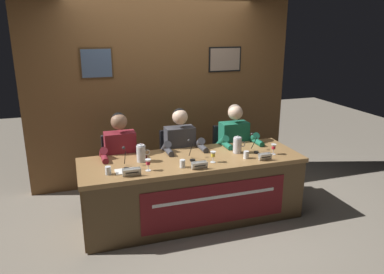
% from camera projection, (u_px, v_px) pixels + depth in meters
% --- Properties ---
extents(ground_plane, '(12.00, 12.00, 0.00)m').
position_uv_depth(ground_plane, '(192.00, 217.00, 4.44)').
color(ground_plane, gray).
extents(wall_back_panelled, '(3.71, 0.14, 2.60)m').
position_uv_depth(wall_back_panelled, '(164.00, 91.00, 5.22)').
color(wall_back_panelled, brown).
rests_on(wall_back_panelled, ground_plane).
extents(conference_table, '(2.51, 0.84, 0.74)m').
position_uv_depth(conference_table, '(195.00, 181.00, 4.20)').
color(conference_table, olive).
rests_on(conference_table, ground_plane).
extents(chair_left, '(0.44, 0.44, 0.89)m').
position_uv_depth(chair_left, '(121.00, 172.00, 4.65)').
color(chair_left, black).
rests_on(chair_left, ground_plane).
extents(panelist_left, '(0.51, 0.48, 1.21)m').
position_uv_depth(panelist_left, '(122.00, 156.00, 4.39)').
color(panelist_left, black).
rests_on(panelist_left, ground_plane).
extents(nameplate_left, '(0.18, 0.06, 0.08)m').
position_uv_depth(nameplate_left, '(132.00, 172.00, 3.72)').
color(nameplate_left, white).
rests_on(nameplate_left, conference_table).
extents(juice_glass_left, '(0.06, 0.06, 0.12)m').
position_uv_depth(juice_glass_left, '(148.00, 163.00, 3.84)').
color(juice_glass_left, white).
rests_on(juice_glass_left, conference_table).
extents(water_cup_left, '(0.06, 0.06, 0.08)m').
position_uv_depth(water_cup_left, '(108.00, 171.00, 3.76)').
color(water_cup_left, silver).
rests_on(water_cup_left, conference_table).
extents(microphone_left, '(0.06, 0.17, 0.22)m').
position_uv_depth(microphone_left, '(125.00, 162.00, 3.91)').
color(microphone_left, black).
rests_on(microphone_left, conference_table).
extents(chair_center, '(0.44, 0.44, 0.89)m').
position_uv_depth(chair_center, '(177.00, 166.00, 4.87)').
color(chair_center, black).
rests_on(chair_center, ground_plane).
extents(panelist_center, '(0.51, 0.48, 1.21)m').
position_uv_depth(panelist_center, '(182.00, 150.00, 4.61)').
color(panelist_center, black).
rests_on(panelist_center, ground_plane).
extents(nameplate_center, '(0.17, 0.06, 0.08)m').
position_uv_depth(nameplate_center, '(200.00, 165.00, 3.90)').
color(nameplate_center, white).
rests_on(nameplate_center, conference_table).
extents(juice_glass_center, '(0.06, 0.06, 0.12)m').
position_uv_depth(juice_glass_center, '(213.00, 155.00, 4.08)').
color(juice_glass_center, white).
rests_on(juice_glass_center, conference_table).
extents(water_cup_center, '(0.06, 0.06, 0.08)m').
position_uv_depth(water_cup_center, '(182.00, 164.00, 3.94)').
color(water_cup_center, silver).
rests_on(water_cup_center, conference_table).
extents(microphone_center, '(0.06, 0.17, 0.22)m').
position_uv_depth(microphone_center, '(191.00, 154.00, 4.15)').
color(microphone_center, black).
rests_on(microphone_center, conference_table).
extents(chair_right, '(0.44, 0.44, 0.89)m').
position_uv_depth(chair_right, '(229.00, 159.00, 5.09)').
color(chair_right, black).
rests_on(chair_right, ground_plane).
extents(panelist_right, '(0.51, 0.48, 1.21)m').
position_uv_depth(panelist_right, '(236.00, 144.00, 4.83)').
color(panelist_right, black).
rests_on(panelist_right, ground_plane).
extents(nameplate_right, '(0.15, 0.06, 0.08)m').
position_uv_depth(nameplate_right, '(265.00, 157.00, 4.16)').
color(nameplate_right, white).
rests_on(nameplate_right, conference_table).
extents(juice_glass_right, '(0.06, 0.06, 0.12)m').
position_uv_depth(juice_glass_right, '(274.00, 147.00, 4.33)').
color(juice_glass_right, white).
rests_on(juice_glass_right, conference_table).
extents(water_cup_right, '(0.06, 0.06, 0.08)m').
position_uv_depth(water_cup_right, '(246.00, 155.00, 4.21)').
color(water_cup_right, silver).
rests_on(water_cup_right, conference_table).
extents(microphone_right, '(0.06, 0.17, 0.22)m').
position_uv_depth(microphone_right, '(255.00, 146.00, 4.41)').
color(microphone_right, black).
rests_on(microphone_right, conference_table).
extents(water_pitcher_left_side, '(0.15, 0.10, 0.21)m').
position_uv_depth(water_pitcher_left_side, '(141.00, 153.00, 4.10)').
color(water_pitcher_left_side, silver).
rests_on(water_pitcher_left_side, conference_table).
extents(water_pitcher_right_side, '(0.15, 0.10, 0.21)m').
position_uv_depth(water_pitcher_right_side, '(237.00, 145.00, 4.38)').
color(water_pitcher_right_side, silver).
rests_on(water_pitcher_right_side, conference_table).
extents(document_stack_left, '(0.21, 0.15, 0.01)m').
position_uv_depth(document_stack_left, '(126.00, 171.00, 3.84)').
color(document_stack_left, white).
rests_on(document_stack_left, conference_table).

